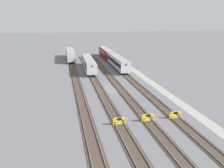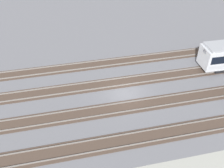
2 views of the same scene
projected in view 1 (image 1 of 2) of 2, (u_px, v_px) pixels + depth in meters
The scene contains 13 objects.
ground_plane at pixel (110, 90), 48.26m from camera, with size 400.00×400.00×0.00m, color slate.
service_walkway at pixel (157, 86), 50.62m from camera, with size 54.00×2.00×0.01m, color #9E9E93.
rail_track_nearest at pixel (140, 87), 49.72m from camera, with size 90.00×2.23×0.21m.
rail_track_near_inner at pixel (120, 89), 48.74m from camera, with size 90.00×2.24×0.21m.
rail_track_middle at pixel (100, 90), 47.75m from camera, with size 90.00×2.24×0.21m.
rail_track_far_inner at pixel (79, 92), 46.77m from camera, with size 90.00×2.23×0.21m.
subway_car_front_row_leftmost at pixel (89, 63), 65.81m from camera, with size 18.05×3.19×3.70m.
subway_car_front_row_left_inner at pixel (118, 62), 67.77m from camera, with size 18.02×2.95×3.70m.
subway_car_front_row_centre at pixel (106, 53), 85.30m from camera, with size 18.02×2.95×3.70m.
subway_car_front_row_right_inner at pixel (70, 54), 82.21m from camera, with size 18.01×2.92×3.70m.
bumper_stop_nearest_track at pixel (175, 115), 34.60m from camera, with size 1.38×2.01×1.22m.
bumper_stop_near_inner_track at pixel (147, 117), 33.68m from camera, with size 1.36×2.01×1.22m.
bumper_stop_middle_track at pixel (119, 121), 32.56m from camera, with size 1.34×2.00×1.22m.
Camera 1 is at (-44.70, 9.94, 15.28)m, focal length 35.00 mm.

